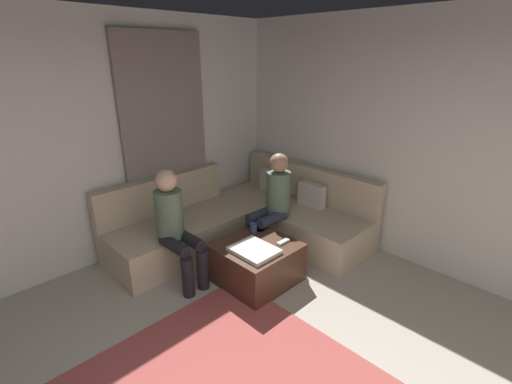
# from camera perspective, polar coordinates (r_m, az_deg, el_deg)

# --- Properties ---
(wall_back) EXTENTS (6.00, 0.12, 2.70)m
(wall_back) POSITION_cam_1_polar(r_m,az_deg,el_deg) (4.09, 30.65, 5.35)
(wall_back) COLOR silver
(wall_back) RESTS_ON ground_plane
(wall_left) EXTENTS (0.12, 6.00, 2.70)m
(wall_left) POSITION_cam_1_polar(r_m,az_deg,el_deg) (4.12, -30.52, 5.44)
(wall_left) COLOR silver
(wall_left) RESTS_ON ground_plane
(curtain_panel) EXTENTS (0.06, 1.10, 2.50)m
(curtain_panel) POSITION_cam_1_polar(r_m,az_deg,el_deg) (4.52, -14.00, 7.60)
(curtain_panel) COLOR gray
(curtain_panel) RESTS_ON ground_plane
(sectional_couch) EXTENTS (2.10, 2.55, 0.87)m
(sectional_couch) POSITION_cam_1_polar(r_m,az_deg,el_deg) (4.59, -1.76, -4.43)
(sectional_couch) COLOR #C6B593
(sectional_couch) RESTS_ON ground_plane
(ottoman) EXTENTS (0.76, 0.76, 0.42)m
(ottoman) POSITION_cam_1_polar(r_m,az_deg,el_deg) (3.85, -0.04, -10.98)
(ottoman) COLOR #4C2D1E
(ottoman) RESTS_ON ground_plane
(folded_blanket) EXTENTS (0.44, 0.36, 0.04)m
(folded_blanket) POSITION_cam_1_polar(r_m,az_deg,el_deg) (3.60, -0.28, -9.18)
(folded_blanket) COLOR white
(folded_blanket) RESTS_ON ottoman
(coffee_mug) EXTENTS (0.08, 0.08, 0.10)m
(coffee_mug) POSITION_cam_1_polar(r_m,az_deg,el_deg) (3.97, -0.42, -5.66)
(coffee_mug) COLOR #334C72
(coffee_mug) RESTS_ON ottoman
(game_remote) EXTENTS (0.05, 0.15, 0.02)m
(game_remote) POSITION_cam_1_polar(r_m,az_deg,el_deg) (3.77, 4.31, -7.87)
(game_remote) COLOR white
(game_remote) RESTS_ON ottoman
(person_on_couch_back) EXTENTS (0.30, 0.60, 1.20)m
(person_on_couch_back) POSITION_cam_1_polar(r_m,az_deg,el_deg) (4.20, 2.65, -1.31)
(person_on_couch_back) COLOR #2D3347
(person_on_couch_back) RESTS_ON ground_plane
(person_on_couch_side) EXTENTS (0.60, 0.30, 1.20)m
(person_on_couch_side) POSITION_cam_1_polar(r_m,az_deg,el_deg) (3.73, -12.67, -4.86)
(person_on_couch_side) COLOR black
(person_on_couch_side) RESTS_ON ground_plane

